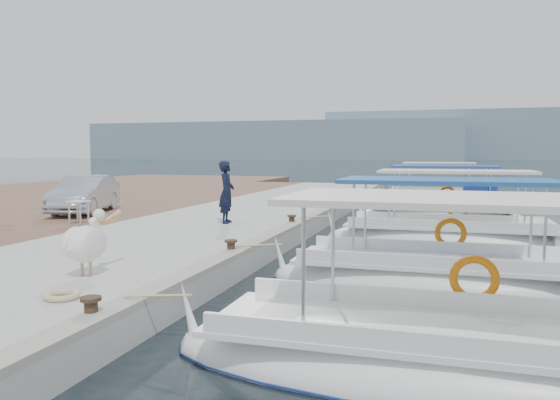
# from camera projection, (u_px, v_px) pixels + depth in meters

# --- Properties ---
(ground) EXTENTS (400.00, 400.00, 0.00)m
(ground) POSITION_uv_depth(u_px,v_px,m) (289.00, 250.00, 15.37)
(ground) COLOR black
(ground) RESTS_ON ground
(concrete_quay) EXTENTS (6.00, 40.00, 0.50)m
(concrete_quay) POSITION_uv_depth(u_px,v_px,m) (250.00, 218.00, 20.98)
(concrete_quay) COLOR #9F9F9A
(concrete_quay) RESTS_ON ground
(quay_curb) EXTENTS (0.44, 40.00, 0.12)m
(quay_curb) POSITION_uv_depth(u_px,v_px,m) (321.00, 212.00, 20.15)
(quay_curb) COLOR gray
(quay_curb) RESTS_ON concrete_quay
(cobblestone_strip) EXTENTS (4.00, 40.00, 0.50)m
(cobblestone_strip) POSITION_uv_depth(u_px,v_px,m) (136.00, 213.00, 22.43)
(cobblestone_strip) COLOR brown
(cobblestone_strip) RESTS_ON ground
(distant_hills) EXTENTS (330.00, 60.00, 18.00)m
(distant_hills) POSITION_uv_depth(u_px,v_px,m) (519.00, 139.00, 198.26)
(distant_hills) COLOR gray
(distant_hills) RESTS_ON ground
(fishing_caique_a) EXTENTS (7.40, 2.34, 2.83)m
(fishing_caique_a) POSITION_uv_depth(u_px,v_px,m) (451.00, 367.00, 6.71)
(fishing_caique_a) COLOR white
(fishing_caique_a) RESTS_ON ground
(fishing_caique_b) EXTENTS (6.84, 2.21, 2.83)m
(fishing_caique_b) POSITION_uv_depth(u_px,v_px,m) (435.00, 282.00, 11.05)
(fishing_caique_b) COLOR white
(fishing_caique_b) RESTS_ON ground
(fishing_caique_c) EXTENTS (7.36, 2.13, 2.83)m
(fishing_caique_c) POSITION_uv_depth(u_px,v_px,m) (447.00, 240.00, 16.33)
(fishing_caique_c) COLOR white
(fishing_caique_c) RESTS_ON ground
(fishing_caique_d) EXTENTS (6.75, 2.50, 2.83)m
(fishing_caique_d) POSITION_uv_depth(u_px,v_px,m) (442.00, 216.00, 22.10)
(fishing_caique_d) COLOR white
(fishing_caique_d) RESTS_ON ground
(fishing_caique_e) EXTENTS (6.18, 2.21, 2.83)m
(fishing_caique_e) POSITION_uv_depth(u_px,v_px,m) (435.00, 201.00, 29.47)
(fishing_caique_e) COLOR white
(fishing_caique_e) RESTS_ON ground
(mooring_bollards) EXTENTS (0.28, 20.28, 0.33)m
(mooring_bollards) POSITION_uv_depth(u_px,v_px,m) (292.00, 219.00, 16.84)
(mooring_bollards) COLOR black
(mooring_bollards) RESTS_ON concrete_quay
(pelican) EXTENTS (0.54, 1.53, 1.20)m
(pelican) POSITION_uv_depth(u_px,v_px,m) (87.00, 242.00, 9.96)
(pelican) COLOR tan
(pelican) RESTS_ON concrete_quay
(fisherman) EXTENTS (0.61, 0.80, 1.98)m
(fisherman) POSITION_uv_depth(u_px,v_px,m) (227.00, 192.00, 17.35)
(fisherman) COLOR black
(fisherman) RESTS_ON concrete_quay
(parked_car) EXTENTS (2.69, 4.47, 1.39)m
(parked_car) POSITION_uv_depth(u_px,v_px,m) (85.00, 194.00, 20.35)
(parked_car) COLOR silver
(parked_car) RESTS_ON cobblestone_strip
(folding_table) EXTENTS (0.55, 0.55, 0.73)m
(folding_table) POSITION_uv_depth(u_px,v_px,m) (79.00, 207.00, 17.17)
(folding_table) COLOR silver
(folding_table) RESTS_ON cobblestone_strip
(rope_coil) EXTENTS (0.54, 0.54, 0.10)m
(rope_coil) POSITION_uv_depth(u_px,v_px,m) (62.00, 296.00, 8.42)
(rope_coil) COLOR #C6B284
(rope_coil) RESTS_ON concrete_quay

